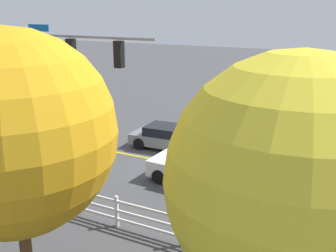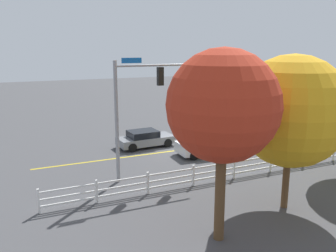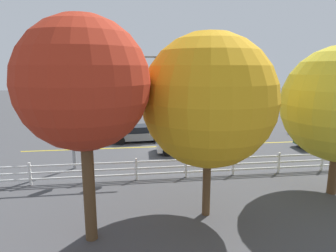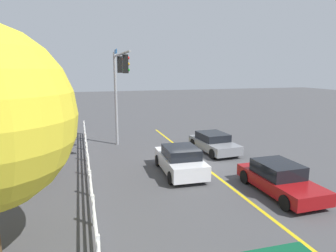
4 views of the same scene
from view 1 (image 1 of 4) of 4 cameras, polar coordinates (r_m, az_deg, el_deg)
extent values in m
plane|color=#444447|center=(19.91, 2.35, -5.52)|extent=(120.00, 120.00, 0.00)
cube|color=gold|center=(18.67, 13.57, -7.48)|extent=(28.00, 0.16, 0.01)
cylinder|color=gray|center=(19.03, -18.71, 3.01)|extent=(0.20, 0.20, 6.60)
cylinder|color=gray|center=(16.42, -11.73, 12.16)|extent=(6.41, 0.12, 0.12)
cube|color=#0C59B2|center=(17.94, -17.68, 12.96)|extent=(1.10, 0.03, 0.28)
cube|color=black|center=(16.90, -13.40, 10.12)|extent=(0.32, 0.28, 1.00)
sphere|color=red|center=(16.99, -13.13, 11.25)|extent=(0.17, 0.17, 0.17)
sphere|color=orange|center=(17.01, -13.06, 10.18)|extent=(0.17, 0.17, 0.17)
sphere|color=#148C19|center=(17.05, -12.99, 9.11)|extent=(0.17, 0.17, 0.17)
cube|color=black|center=(15.49, -6.87, 9.92)|extent=(0.32, 0.28, 1.00)
sphere|color=red|center=(15.59, -6.59, 11.15)|extent=(0.17, 0.17, 0.17)
sphere|color=orange|center=(15.62, -6.55, 9.98)|extent=(0.17, 0.17, 0.17)
sphere|color=#148C19|center=(15.65, -6.52, 8.82)|extent=(0.17, 0.17, 0.17)
cube|color=silver|center=(17.76, 4.09, -6.28)|extent=(4.25, 1.99, 0.72)
cube|color=black|center=(17.45, 4.75, -4.52)|extent=(2.06, 1.72, 0.52)
cylinder|color=black|center=(17.81, -1.28, -7.10)|extent=(0.65, 0.25, 0.64)
cylinder|color=black|center=(19.17, 1.39, -5.36)|extent=(0.65, 0.25, 0.64)
cylinder|color=black|center=(16.63, 7.20, -8.99)|extent=(0.65, 0.25, 0.64)
cylinder|color=black|center=(18.07, 9.35, -6.96)|extent=(0.65, 0.25, 0.64)
cube|color=slate|center=(22.07, 0.21, -1.92)|extent=(4.24, 2.05, 0.56)
cube|color=black|center=(22.00, -0.28, -0.57)|extent=(2.17, 1.75, 0.47)
cylinder|color=black|center=(22.36, 4.39, -2.20)|extent=(0.65, 0.26, 0.64)
cylinder|color=black|center=(20.87, 2.77, -3.54)|extent=(0.65, 0.26, 0.64)
cylinder|color=black|center=(23.43, -2.07, -1.30)|extent=(0.65, 0.26, 0.64)
cylinder|color=black|center=(22.01, -4.05, -2.50)|extent=(0.65, 0.26, 0.64)
cube|color=maroon|center=(19.87, 18.12, -4.85)|extent=(4.31, 1.80, 0.55)
cube|color=black|center=(19.72, 17.64, -3.23)|extent=(1.99, 1.62, 0.58)
cylinder|color=black|center=(20.57, 22.51, -5.12)|extent=(0.64, 0.22, 0.64)
cylinder|color=black|center=(19.01, 21.98, -6.79)|extent=(0.64, 0.22, 0.64)
cylinder|color=black|center=(20.96, 14.55, -3.98)|extent=(0.64, 0.22, 0.64)
cylinder|color=black|center=(19.43, 13.37, -5.51)|extent=(0.64, 0.22, 0.64)
cube|color=white|center=(12.65, 13.44, -16.72)|extent=(0.10, 0.10, 1.15)
cube|color=white|center=(13.38, 2.29, -14.28)|extent=(0.10, 0.10, 1.15)
cube|color=white|center=(14.54, -7.18, -11.75)|extent=(0.10, 0.10, 1.15)
cube|color=white|center=(16.05, -14.92, -9.40)|extent=(0.10, 0.10, 1.15)
cube|color=white|center=(17.80, -21.16, -7.37)|extent=(0.10, 0.10, 1.15)
cube|color=white|center=(13.20, 2.31, -12.88)|extent=(26.00, 0.06, 0.09)
cube|color=white|center=(13.37, 2.29, -14.19)|extent=(26.00, 0.06, 0.09)
cube|color=white|center=(13.53, 2.28, -15.36)|extent=(26.00, 0.06, 0.09)
cylinder|color=brown|center=(11.57, -19.23, -16.21)|extent=(0.31, 0.31, 2.66)
sphere|color=gold|center=(10.28, -20.87, -0.92)|extent=(4.97, 4.97, 4.97)
sphere|color=yellow|center=(8.31, 17.23, -7.33)|extent=(5.10, 5.10, 5.10)
camera|label=2|loc=(19.44, -78.05, 3.14)|focal=37.78mm
camera|label=3|loc=(11.31, -80.86, -6.20)|focal=31.28mm
camera|label=4|loc=(12.77, 63.02, -1.60)|focal=31.44mm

